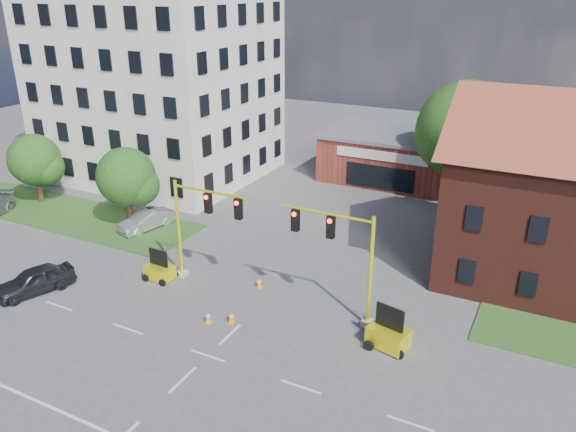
% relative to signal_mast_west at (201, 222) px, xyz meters
% --- Properties ---
extents(ground, '(120.00, 120.00, 0.00)m').
position_rel_signal_mast_west_xyz_m(ground, '(4.36, -6.00, -3.92)').
color(ground, '#4A4A4C').
rests_on(ground, ground).
extents(grass_verge_nw, '(22.00, 6.00, 0.08)m').
position_rel_signal_mast_west_xyz_m(grass_verge_nw, '(-15.64, 4.00, -3.88)').
color(grass_verge_nw, '#274C1C').
rests_on(grass_verge_nw, ground).
extents(lane_markings, '(60.00, 36.00, 0.01)m').
position_rel_signal_mast_west_xyz_m(lane_markings, '(4.36, -9.00, -3.91)').
color(lane_markings, silver).
rests_on(lane_markings, ground).
extents(office_block, '(18.40, 15.40, 20.60)m').
position_rel_signal_mast_west_xyz_m(office_block, '(-15.64, 15.91, 6.39)').
color(office_block, '#BDB6A6').
rests_on(office_block, ground).
extents(brick_shop, '(12.40, 8.40, 4.30)m').
position_rel_signal_mast_west_xyz_m(brick_shop, '(4.36, 23.99, -1.76)').
color(brick_shop, maroon).
rests_on(brick_shop, ground).
extents(tree_large, '(8.33, 7.94, 9.83)m').
position_rel_signal_mast_west_xyz_m(tree_large, '(11.26, 21.08, 1.70)').
color(tree_large, '#3E2416').
rests_on(tree_large, ground).
extents(tree_nw_front, '(4.44, 4.23, 5.98)m').
position_rel_signal_mast_west_xyz_m(tree_nw_front, '(-9.43, 4.58, -0.22)').
color(tree_nw_front, '#3E2416').
rests_on(tree_nw_front, ground).
extents(tree_nw_rear, '(4.33, 4.12, 5.69)m').
position_rel_signal_mast_west_xyz_m(tree_nw_rear, '(-19.44, 5.08, -0.46)').
color(tree_nw_rear, '#3E2416').
rests_on(tree_nw_rear, ground).
extents(signal_mast_west, '(5.30, 0.60, 6.20)m').
position_rel_signal_mast_west_xyz_m(signal_mast_west, '(0.00, 0.00, 0.00)').
color(signal_mast_west, '#979892').
rests_on(signal_mast_west, ground).
extents(signal_mast_east, '(5.30, 0.60, 6.20)m').
position_rel_signal_mast_west_xyz_m(signal_mast_east, '(8.71, 0.00, 0.00)').
color(signal_mast_east, '#979892').
rests_on(signal_mast_east, ground).
extents(trailer_west, '(1.72, 1.18, 1.91)m').
position_rel_signal_mast_west_xyz_m(trailer_west, '(-2.53, -1.01, -3.32)').
color(trailer_west, '#F9F415').
rests_on(trailer_west, ground).
extents(trailer_east, '(2.18, 1.70, 2.20)m').
position_rel_signal_mast_west_xyz_m(trailer_east, '(11.90, -1.36, -3.23)').
color(trailer_east, '#F9F415').
rests_on(trailer_east, ground).
extents(cone_a, '(0.40, 0.40, 0.70)m').
position_rel_signal_mast_west_xyz_m(cone_a, '(2.74, -3.60, -3.58)').
color(cone_a, orange).
rests_on(cone_a, ground).
extents(cone_b, '(0.40, 0.40, 0.70)m').
position_rel_signal_mast_west_xyz_m(cone_b, '(3.30, 0.87, -3.58)').
color(cone_b, orange).
rests_on(cone_b, ground).
extents(cone_c, '(0.40, 0.40, 0.70)m').
position_rel_signal_mast_west_xyz_m(cone_c, '(3.83, -3.04, -3.58)').
color(cone_c, orange).
rests_on(cone_c, ground).
extents(cone_d, '(0.40, 0.40, 0.70)m').
position_rel_signal_mast_west_xyz_m(cone_d, '(12.36, -0.82, -3.58)').
color(cone_d, orange).
rests_on(cone_d, ground).
extents(pickup_white, '(5.36, 3.78, 1.36)m').
position_rel_signal_mast_west_xyz_m(pickup_white, '(17.26, 9.04, -3.24)').
color(pickup_white, silver).
rests_on(pickup_white, ground).
extents(sedan_dark, '(3.30, 4.79, 1.51)m').
position_rel_signal_mast_west_xyz_m(sedan_dark, '(-8.06, -5.45, -3.16)').
color(sedan_dark, black).
rests_on(sedan_dark, ground).
extents(sedan_silver_front, '(2.46, 4.43, 1.38)m').
position_rel_signal_mast_west_xyz_m(sedan_silver_front, '(-8.27, 4.62, -3.23)').
color(sedan_silver_front, '#98999F').
rests_on(sedan_silver_front, ground).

